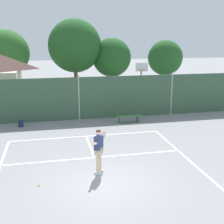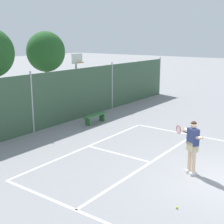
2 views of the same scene
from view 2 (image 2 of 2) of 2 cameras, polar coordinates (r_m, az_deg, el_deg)
ground_plane at (r=11.07m, az=18.50°, el=-11.53°), size 120.00×120.00×0.00m
court_markings at (r=11.25m, az=15.32°, el=-10.86°), size 8.30×11.10×0.01m
chainlink_fence at (r=15.59m, az=-14.23°, el=1.47°), size 26.09×0.09×2.98m
basketball_hoop at (r=19.61m, az=-6.34°, el=6.84°), size 0.90×0.67×3.55m
tennis_player at (r=10.88m, az=14.32°, el=-5.38°), size 0.77×1.27×1.85m
tennis_ball at (r=9.11m, az=11.60°, el=-16.55°), size 0.07×0.07×0.07m
courtside_bench at (r=16.95m, az=-3.06°, el=-0.85°), size 1.60×0.36×0.48m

